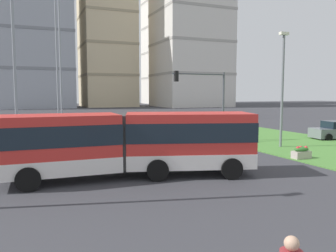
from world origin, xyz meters
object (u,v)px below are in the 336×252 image
apartment_tower_eastcentre (191,45)px  traffic_light_far_right (206,93)px  flower_planter_4 (301,153)px  apartment_tower_east (172,28)px  apartment_tower_centre (106,17)px  apartment_tower_westcentre (30,34)px  articulated_bus (131,142)px  streetlight_median (282,85)px

apartment_tower_eastcentre → traffic_light_far_right: bearing=-115.0°
flower_planter_4 → apartment_tower_east: 109.93m
traffic_light_far_right → apartment_tower_centre: size_ratio=0.11×
apartment_tower_centre → apartment_tower_westcentre: bearing=-170.3°
apartment_tower_centre → apartment_tower_eastcentre: apartment_tower_centre is taller
articulated_bus → traffic_light_far_right: bearing=44.4°
traffic_light_far_right → apartment_tower_westcentre: bearing=99.0°
flower_planter_4 → streetlight_median: bearing=64.8°
traffic_light_far_right → apartment_tower_westcentre: 76.23m
apartment_tower_centre → apartment_tower_east: bearing=29.5°
streetlight_median → traffic_light_far_right: bearing=132.8°
flower_planter_4 → streetlight_median: 6.08m
apartment_tower_eastcentre → apartment_tower_east: 27.45m
articulated_bus → traffic_light_far_right: size_ratio=2.11×
streetlight_median → apartment_tower_east: size_ratio=0.15×
streetlight_median → flower_planter_4: bearing=-115.2°
flower_planter_4 → apartment_tower_eastcentre: 83.01m
flower_planter_4 → traffic_light_far_right: (-1.96, 8.21, 3.51)m
articulated_bus → apartment_tower_eastcentre: size_ratio=0.33×
apartment_tower_eastcentre → apartment_tower_east: size_ratio=0.65×
apartment_tower_westcentre → apartment_tower_east: (48.06, 18.97, 7.99)m
flower_planter_4 → apartment_tower_eastcentre: size_ratio=0.03×
streetlight_median → apartment_tower_eastcentre: size_ratio=0.23×
apartment_tower_east → apartment_tower_westcentre: bearing=-158.5°
articulated_bus → flower_planter_4: 10.64m
streetlight_median → apartment_tower_westcentre: size_ratio=0.21×
flower_planter_4 → apartment_tower_westcentre: (-13.70, 81.96, 18.81)m
traffic_light_far_right → flower_planter_4: bearing=-76.6°
flower_planter_4 → articulated_bus: bearing=-178.8°
apartment_tower_westcentre → apartment_tower_centre: 22.07m
streetlight_median → apartment_tower_east: (32.46, 96.90, 22.67)m
articulated_bus → apartment_tower_eastcentre: (40.10, 75.83, 16.14)m
traffic_light_far_right → streetlight_median: streetlight_median is taller
apartment_tower_westcentre → apartment_tower_centre: bearing=9.7°
flower_planter_4 → apartment_tower_centre: apartment_tower_centre is taller
flower_planter_4 → apartment_tower_east: bearing=71.2°
articulated_bus → traffic_light_far_right: 12.26m
articulated_bus → apartment_tower_eastcentre: 87.29m
apartment_tower_westcentre → apartment_tower_eastcentre: (43.24, -6.35, -1.44)m
traffic_light_far_right → apartment_tower_eastcentre: (31.50, 67.40, 13.86)m
flower_planter_4 → traffic_light_far_right: size_ratio=0.20×
apartment_tower_westcentre → apartment_tower_eastcentre: bearing=-8.4°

